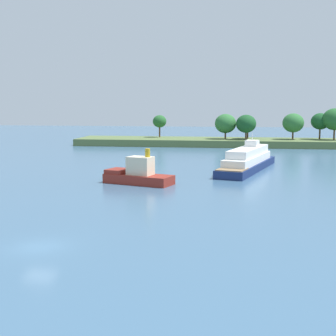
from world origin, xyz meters
TOP-DOWN VIEW (x-y plane):
  - ground_plane at (0.00, 0.00)m, footprint 400.00×400.00m
  - treeline_island at (16.28, 94.97)m, footprint 80.45×14.99m
  - white_riverboat at (17.60, 47.07)m, footprint 10.89×24.25m
  - tugboat at (1.61, 30.84)m, footprint 10.59×6.61m

SIDE VIEW (x-z plane):
  - ground_plane at x=0.00m, z-range 0.00..0.00m
  - tugboat at x=1.61m, z-range -1.24..3.88m
  - white_riverboat at x=17.60m, z-range -1.51..4.88m
  - treeline_island at x=16.28m, z-range -2.54..7.66m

